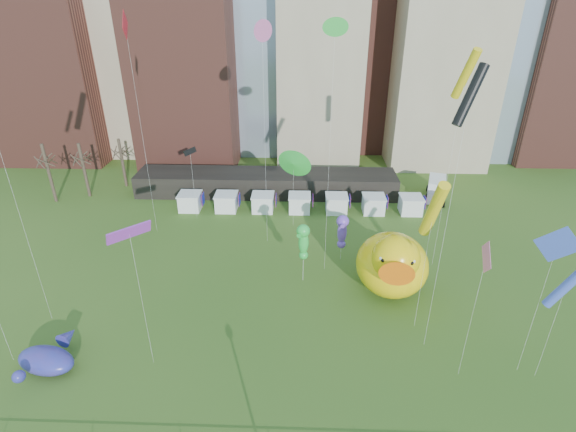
{
  "coord_description": "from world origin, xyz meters",
  "views": [
    {
      "loc": [
        1.29,
        -17.32,
        26.1
      ],
      "look_at": [
        0.31,
        10.62,
        12.0
      ],
      "focal_mm": 27.0,
      "sensor_mm": 36.0,
      "label": 1
    }
  ],
  "objects_px": {
    "whale_inflatable": "(48,358)",
    "seahorse_green": "(304,239)",
    "small_duck": "(407,254)",
    "box_truck": "(436,189)",
    "seahorse_purple": "(342,229)",
    "big_duck": "(393,263)"
  },
  "relations": [
    {
      "from": "big_duck",
      "to": "seahorse_purple",
      "type": "bearing_deg",
      "value": 135.05
    },
    {
      "from": "box_truck",
      "to": "big_duck",
      "type": "bearing_deg",
      "value": -98.22
    },
    {
      "from": "seahorse_purple",
      "to": "seahorse_green",
      "type": "bearing_deg",
      "value": -128.51
    },
    {
      "from": "seahorse_green",
      "to": "seahorse_purple",
      "type": "bearing_deg",
      "value": 70.43
    },
    {
      "from": "seahorse_green",
      "to": "whale_inflatable",
      "type": "xyz_separation_m",
      "value": [
        -19.91,
        -12.43,
        -3.97
      ]
    },
    {
      "from": "seahorse_green",
      "to": "whale_inflatable",
      "type": "bearing_deg",
      "value": -123.31
    },
    {
      "from": "small_duck",
      "to": "seahorse_purple",
      "type": "relative_size",
      "value": 0.7
    },
    {
      "from": "small_duck",
      "to": "whale_inflatable",
      "type": "bearing_deg",
      "value": -149.55
    },
    {
      "from": "seahorse_purple",
      "to": "whale_inflatable",
      "type": "height_order",
      "value": "seahorse_purple"
    },
    {
      "from": "seahorse_purple",
      "to": "whale_inflatable",
      "type": "xyz_separation_m",
      "value": [
        -24.09,
        -16.72,
        -2.86
      ]
    },
    {
      "from": "seahorse_purple",
      "to": "whale_inflatable",
      "type": "distance_m",
      "value": 29.46
    },
    {
      "from": "box_truck",
      "to": "whale_inflatable",
      "type": "bearing_deg",
      "value": -122.43
    },
    {
      "from": "seahorse_green",
      "to": "seahorse_purple",
      "type": "xyz_separation_m",
      "value": [
        4.18,
        4.29,
        -1.12
      ]
    },
    {
      "from": "whale_inflatable",
      "to": "box_truck",
      "type": "bearing_deg",
      "value": 54.62
    },
    {
      "from": "big_duck",
      "to": "seahorse_purple",
      "type": "xyz_separation_m",
      "value": [
        -4.39,
        5.82,
        0.44
      ]
    },
    {
      "from": "seahorse_green",
      "to": "box_truck",
      "type": "distance_m",
      "value": 29.18
    },
    {
      "from": "big_duck",
      "to": "box_truck",
      "type": "bearing_deg",
      "value": 73.24
    },
    {
      "from": "seahorse_green",
      "to": "box_truck",
      "type": "height_order",
      "value": "seahorse_green"
    },
    {
      "from": "whale_inflatable",
      "to": "seahorse_green",
      "type": "bearing_deg",
      "value": 45.59
    },
    {
      "from": "small_duck",
      "to": "whale_inflatable",
      "type": "height_order",
      "value": "small_duck"
    },
    {
      "from": "seahorse_purple",
      "to": "big_duck",
      "type": "bearing_deg",
      "value": -47.19
    },
    {
      "from": "seahorse_purple",
      "to": "box_truck",
      "type": "relative_size",
      "value": 0.8
    }
  ]
}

